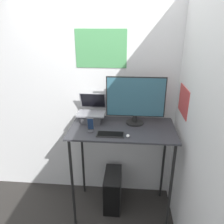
# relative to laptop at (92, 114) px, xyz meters

# --- Properties ---
(wall_back) EXTENTS (6.00, 0.06, 2.60)m
(wall_back) POSITION_rel_laptop_xyz_m (0.36, 0.26, 0.07)
(wall_back) COLOR silver
(wall_back) RESTS_ON ground_plane
(wall_side_right) EXTENTS (0.06, 6.00, 2.60)m
(wall_side_right) POSITION_rel_laptop_xyz_m (1.02, -0.46, 0.07)
(wall_side_right) COLOR silver
(wall_side_right) RESTS_ON ground_plane
(desk) EXTENTS (1.15, 0.63, 1.15)m
(desk) POSITION_rel_laptop_xyz_m (0.36, -0.14, -0.22)
(desk) COLOR #333338
(desk) RESTS_ON ground_plane
(laptop) EXTENTS (0.31, 0.30, 0.31)m
(laptop) POSITION_rel_laptop_xyz_m (0.00, 0.00, 0.00)
(laptop) COLOR #4C4C51
(laptop) RESTS_ON desk
(monitor) EXTENTS (0.65, 0.19, 0.54)m
(monitor) POSITION_rel_laptop_xyz_m (0.50, -0.02, 0.19)
(monitor) COLOR black
(monitor) RESTS_ON desk
(keyboard) EXTENTS (0.28, 0.12, 0.02)m
(keyboard) POSITION_rel_laptop_xyz_m (0.25, -0.33, -0.08)
(keyboard) COLOR black
(keyboard) RESTS_ON desk
(mouse) EXTENTS (0.03, 0.06, 0.02)m
(mouse) POSITION_rel_laptop_xyz_m (0.43, -0.35, -0.07)
(mouse) COLOR white
(mouse) RESTS_ON desk
(cell_phone) EXTENTS (0.07, 0.06, 0.16)m
(cell_phone) POSITION_rel_laptop_xyz_m (0.03, -0.27, -0.03)
(cell_phone) COLOR #4C4C51
(cell_phone) RESTS_ON desk
(computer_tower) EXTENTS (0.21, 0.44, 0.47)m
(computer_tower) POSITION_rel_laptop_xyz_m (0.25, -0.08, -1.00)
(computer_tower) COLOR black
(computer_tower) RESTS_ON ground_plane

